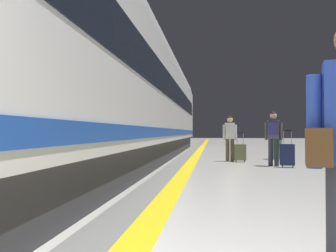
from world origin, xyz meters
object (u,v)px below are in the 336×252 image
at_px(passenger_mid, 273,134).
at_px(waste_bin, 276,147).
at_px(suitcase_near, 240,152).
at_px(suitcase_mid, 287,155).
at_px(passenger_near, 230,135).
at_px(high_speed_train, 87,66).

relative_size(passenger_mid, waste_bin, 1.78).
bearing_deg(suitcase_near, waste_bin, 44.34).
relative_size(suitcase_mid, waste_bin, 1.16).
relative_size(passenger_mid, suitcase_mid, 1.53).
bearing_deg(passenger_near, high_speed_train, -126.74).
bearing_deg(suitcase_near, passenger_mid, -56.92).
distance_m(high_speed_train, suitcase_mid, 6.05).
xyz_separation_m(suitcase_near, passenger_mid, (0.88, -1.35, 0.63)).
bearing_deg(passenger_mid, waste_bin, 79.14).
distance_m(high_speed_train, suitcase_near, 6.18).
distance_m(suitcase_near, suitcase_mid, 2.06).
bearing_deg(waste_bin, high_speed_train, -131.66).
height_order(suitcase_near, suitcase_mid, suitcase_mid).
distance_m(suitcase_near, waste_bin, 1.96).
relative_size(suitcase_near, passenger_mid, 0.61).
xyz_separation_m(high_speed_train, waste_bin, (5.14, 5.78, -2.05)).
distance_m(passenger_near, passenger_mid, 1.94).
height_order(high_speed_train, waste_bin, high_speed_train).
relative_size(passenger_near, suitcase_mid, 1.48).
bearing_deg(passenger_mid, high_speed_train, -146.45).
height_order(passenger_mid, suitcase_mid, passenger_mid).
relative_size(passenger_near, waste_bin, 1.71).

